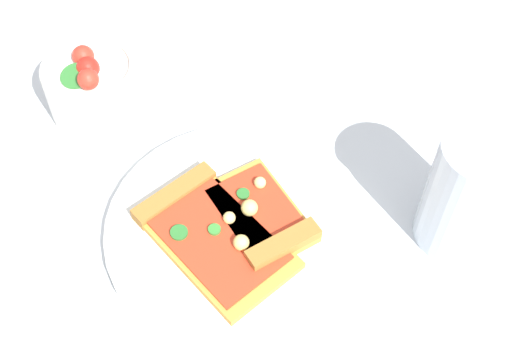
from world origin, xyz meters
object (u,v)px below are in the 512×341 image
pizza_slice_far (263,220)px  salad_bowl (93,86)px  plate (239,230)px  soda_glass (468,196)px  pizza_slice_near (210,232)px

pizza_slice_far → salad_bowl: size_ratio=1.31×
plate → salad_bowl: size_ratio=2.56×
pizza_slice_far → soda_glass: size_ratio=1.01×
plate → soda_glass: (-0.01, 0.22, 0.06)m
plate → salad_bowl: salad_bowl is taller
plate → pizza_slice_far: pizza_slice_far is taller
pizza_slice_near → pizza_slice_far: bearing=106.6°
pizza_slice_near → soda_glass: size_ratio=1.30×
pizza_slice_near → pizza_slice_far: (-0.02, 0.05, 0.00)m
pizza_slice_far → salad_bowl: salad_bowl is taller
plate → pizza_slice_near: pizza_slice_near is taller
salad_bowl → pizza_slice_near: bearing=39.7°
pizza_slice_far → plate: bearing=-82.5°
soda_glass → pizza_slice_near: bearing=-84.6°
pizza_slice_far → soda_glass: (-0.01, 0.19, 0.04)m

